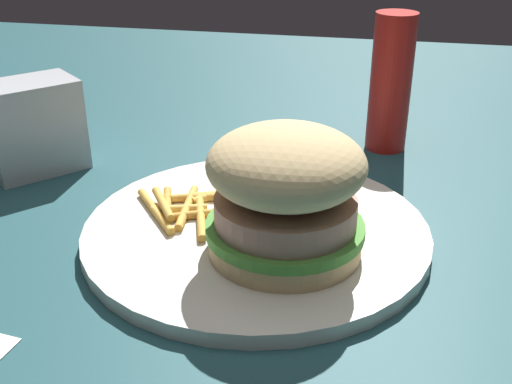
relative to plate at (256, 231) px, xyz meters
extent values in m
plane|color=#1E474C|center=(-0.02, 0.03, -0.01)|extent=(1.60, 1.60, 0.00)
cylinder|color=silver|center=(0.00, 0.00, 0.00)|extent=(0.28, 0.28, 0.01)
cylinder|color=tan|center=(-0.03, -0.03, 0.01)|extent=(0.12, 0.12, 0.02)
cylinder|color=#4C9338|center=(-0.03, -0.03, 0.03)|extent=(0.12, 0.12, 0.01)
cylinder|color=tan|center=(-0.03, -0.03, 0.04)|extent=(0.11, 0.11, 0.02)
ellipsoid|color=tan|center=(-0.03, -0.03, 0.08)|extent=(0.12, 0.12, 0.05)
cylinder|color=gold|center=(0.01, 0.08, 0.01)|extent=(0.05, 0.02, 0.01)
cylinder|color=gold|center=(0.05, 0.04, 0.01)|extent=(0.05, 0.05, 0.01)
cylinder|color=gold|center=(0.00, 0.05, 0.01)|extent=(0.07, 0.03, 0.01)
cylinder|color=gold|center=(0.03, 0.06, 0.01)|extent=(0.03, 0.07, 0.01)
cylinder|color=gold|center=(0.03, 0.06, 0.01)|extent=(0.03, 0.05, 0.01)
cylinder|color=gold|center=(0.00, 0.05, 0.01)|extent=(0.03, 0.05, 0.01)
cylinder|color=#E5B251|center=(0.01, 0.07, 0.01)|extent=(0.02, 0.05, 0.01)
cylinder|color=gold|center=(0.01, 0.06, 0.01)|extent=(0.07, 0.02, 0.01)
cylinder|color=gold|center=(0.00, 0.08, 0.02)|extent=(0.05, 0.04, 0.01)
cylinder|color=gold|center=(0.00, 0.09, 0.01)|extent=(0.07, 0.06, 0.01)
cube|color=#B7BABF|center=(0.09, 0.25, 0.04)|extent=(0.11, 0.10, 0.09)
cylinder|color=#B21914|center=(0.23, -0.10, 0.07)|extent=(0.04, 0.04, 0.15)
camera|label=1|loc=(-0.44, -0.10, 0.26)|focal=43.87mm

